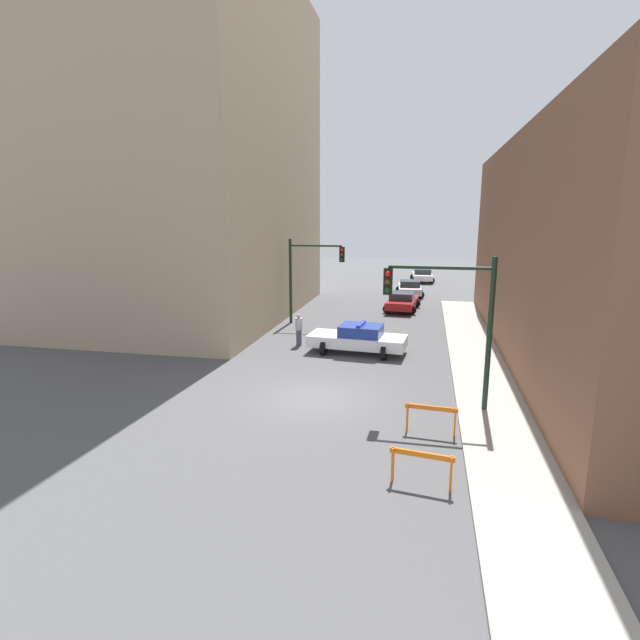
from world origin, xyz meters
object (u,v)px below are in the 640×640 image
police_car (358,338)px  pedestrian_crossing (299,329)px  parked_car_mid (410,288)px  barrier_front (422,463)px  traffic_light_near (454,310)px  parked_car_near (402,301)px  parked_car_far (422,275)px  traffic_light_far (308,269)px  barrier_mid (431,415)px

police_car → pedestrian_crossing: bearing=81.2°
parked_car_mid → barrier_front: bearing=-91.2°
traffic_light_near → parked_car_near: traffic_light_near is taller
parked_car_near → parked_car_far: size_ratio=1.00×
parked_car_near → parked_car_mid: size_ratio=1.01×
parked_car_mid → parked_car_far: bearing=80.6°
parked_car_near → parked_car_far: same height
traffic_light_near → traffic_light_far: traffic_light_near is taller
police_car → parked_car_far: bearing=-0.7°
parked_car_mid → pedestrian_crossing: size_ratio=2.66×
traffic_light_far → parked_car_near: 8.23m
barrier_front → parked_car_far: bearing=90.7°
barrier_front → barrier_mid: bearing=85.6°
pedestrian_crossing → barrier_front: bearing=3.3°
parked_car_mid → barrier_mid: size_ratio=2.76×
pedestrian_crossing → barrier_front: size_ratio=1.04×
parked_car_near → parked_car_far: bearing=90.7°
traffic_light_near → parked_car_far: traffic_light_near is taller
parked_car_near → barrier_front: parked_car_near is taller
parked_car_mid → barrier_front: size_ratio=2.77×
traffic_light_near → parked_car_far: size_ratio=1.18×
traffic_light_near → pedestrian_crossing: size_ratio=3.13×
parked_car_near → parked_car_far: (1.19, 15.91, 0.00)m
traffic_light_near → traffic_light_far: size_ratio=1.00×
traffic_light_far → parked_car_far: (6.69, 21.39, -2.72)m
parked_car_far → traffic_light_near: bearing=-92.0°
traffic_light_near → parked_car_near: size_ratio=1.17×
parked_car_mid → parked_car_near: bearing=-96.2°
traffic_light_far → parked_car_far: size_ratio=1.18×
parked_car_near → pedestrian_crossing: pedestrian_crossing is taller
parked_car_near → pedestrian_crossing: 11.75m
barrier_mid → barrier_front: bearing=-94.4°
traffic_light_far → parked_car_mid: 13.73m
police_car → barrier_front: 12.24m
traffic_light_far → pedestrian_crossing: (0.77, -5.27, -2.54)m
parked_car_mid → barrier_mid: bearing=-90.3°
traffic_light_near → barrier_front: 6.08m
parked_car_near → barrier_mid: size_ratio=2.78×
parked_car_near → pedestrian_crossing: size_ratio=2.67×
traffic_light_near → parked_car_mid: 25.01m
police_car → parked_car_near: police_car is taller
parked_car_far → pedestrian_crossing: (-5.92, -26.66, 0.19)m
police_car → barrier_front: bearing=-159.8°
barrier_mid → traffic_light_near: bearing=73.1°
traffic_light_near → police_car: traffic_light_near is taller
traffic_light_far → parked_car_near: traffic_light_far is taller
pedestrian_crossing → parked_car_far: bearing=143.9°
pedestrian_crossing → barrier_mid: (6.62, -9.44, -0.24)m
pedestrian_crossing → barrier_mid: 11.53m
parked_car_near → barrier_front: (1.64, -23.34, -0.06)m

